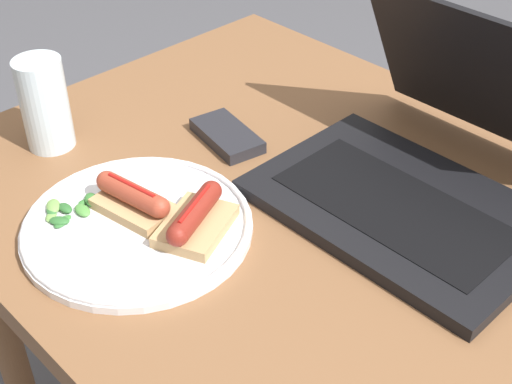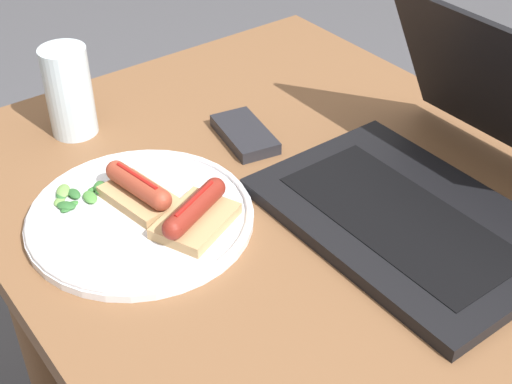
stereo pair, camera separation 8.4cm
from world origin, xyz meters
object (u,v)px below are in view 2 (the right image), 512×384
at_px(plate, 140,216).
at_px(drinking_glass, 69,92).
at_px(external_drive, 245,134).
at_px(laptop, 438,182).

bearing_deg(plate, drinking_glass, 173.57).
relative_size(plate, external_drive, 2.24).
bearing_deg(external_drive, plate, -59.91).
bearing_deg(drinking_glass, plate, -6.43).
distance_m(laptop, drinking_glass, 0.53).
xyz_separation_m(laptop, drinking_glass, (-0.45, -0.29, 0.02)).
height_order(plate, external_drive, external_drive).
relative_size(laptop, plate, 1.28).
height_order(laptop, plate, laptop).
height_order(laptop, drinking_glass, laptop).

